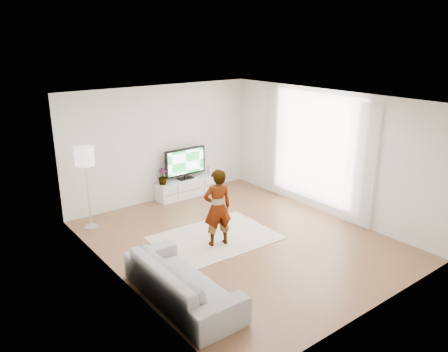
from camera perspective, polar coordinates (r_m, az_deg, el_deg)
floor at (r=8.83m, az=2.00°, el=-8.33°), size 6.00×6.00×0.00m
ceiling at (r=8.00m, az=2.22°, el=9.99°), size 6.00×6.00×0.00m
wall_left at (r=7.06m, az=-13.76°, el=-3.36°), size 0.02×6.00×2.80m
wall_right at (r=10.03m, az=13.19°, el=2.98°), size 0.02×6.00×2.80m
wall_back at (r=10.70m, az=-8.22°, el=4.20°), size 5.00×0.02×2.80m
wall_front at (r=6.44m, az=19.48°, el=-6.02°), size 5.00×0.02×2.80m
window at (r=10.19m, az=11.85°, el=3.59°), size 0.01×2.60×2.50m
curtain_near at (r=9.39m, az=17.46°, el=1.30°), size 0.04×0.70×2.60m
curtain_far at (r=11.02m, az=6.43°, el=4.40°), size 0.04×0.70×2.60m
media_console at (r=11.11m, az=-4.89°, el=-1.49°), size 1.60×0.46×0.45m
television at (r=10.93m, az=-5.06°, el=1.79°), size 1.14×0.22×0.79m
game_console at (r=11.38m, az=-1.97°, el=0.76°), size 0.05×0.15×0.20m
potted_plant at (r=10.64m, az=-8.04°, el=-0.05°), size 0.25×0.25×0.41m
rug at (r=8.89m, az=-1.15°, el=-8.07°), size 2.42×1.78×0.01m
player at (r=8.32m, az=-0.85°, el=-4.15°), size 0.64×0.51×1.53m
sofa at (r=6.88m, az=-5.50°, el=-13.41°), size 0.92×2.28×0.66m
floor_lamp at (r=9.29m, az=-17.74°, el=2.03°), size 0.39×0.39×1.77m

